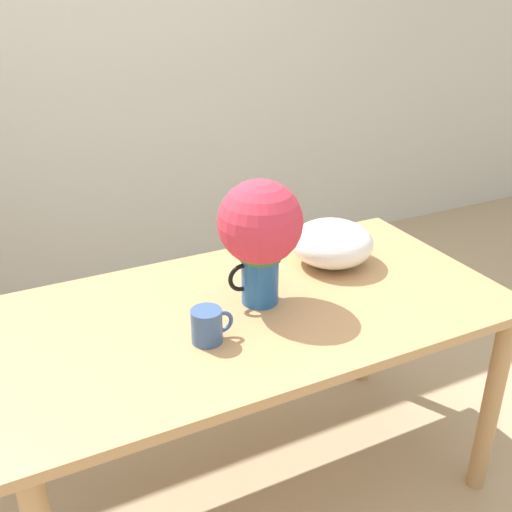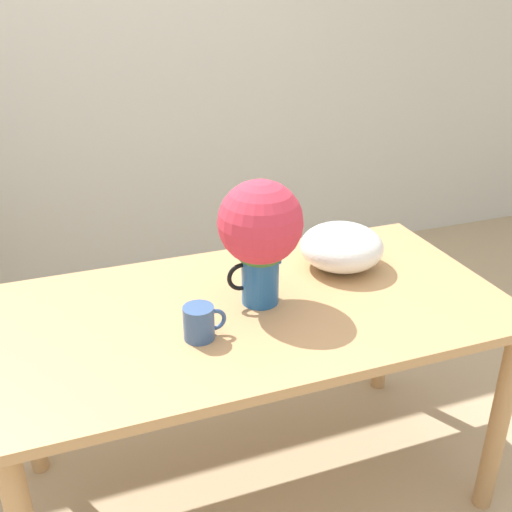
# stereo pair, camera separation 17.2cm
# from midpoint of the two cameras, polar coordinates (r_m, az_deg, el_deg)

# --- Properties ---
(wall_back) EXTENTS (8.00, 0.05, 2.60)m
(wall_back) POSITION_cam_midpoint_polar(r_m,az_deg,el_deg) (3.20, -12.43, 19.37)
(wall_back) COLOR silver
(wall_back) RESTS_ON ground_plane
(table) EXTENTS (1.50, 0.80, 0.72)m
(table) POSITION_cam_midpoint_polar(r_m,az_deg,el_deg) (1.82, 2.45, -7.27)
(table) COLOR tan
(table) RESTS_ON ground_plane
(flower_vase) EXTENTS (0.24, 0.24, 0.38)m
(flower_vase) POSITION_cam_midpoint_polar(r_m,az_deg,el_deg) (1.69, 3.32, 2.28)
(flower_vase) COLOR #235B9E
(flower_vase) RESTS_ON table
(coffee_mug) EXTENTS (0.12, 0.08, 0.09)m
(coffee_mug) POSITION_cam_midpoint_polar(r_m,az_deg,el_deg) (1.60, -2.29, -6.45)
(coffee_mug) COLOR #385689
(coffee_mug) RESTS_ON table
(white_bowl) EXTENTS (0.27, 0.27, 0.15)m
(white_bowl) POSITION_cam_midpoint_polar(r_m,az_deg,el_deg) (2.00, 10.61, 0.82)
(white_bowl) COLOR white
(white_bowl) RESTS_ON table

